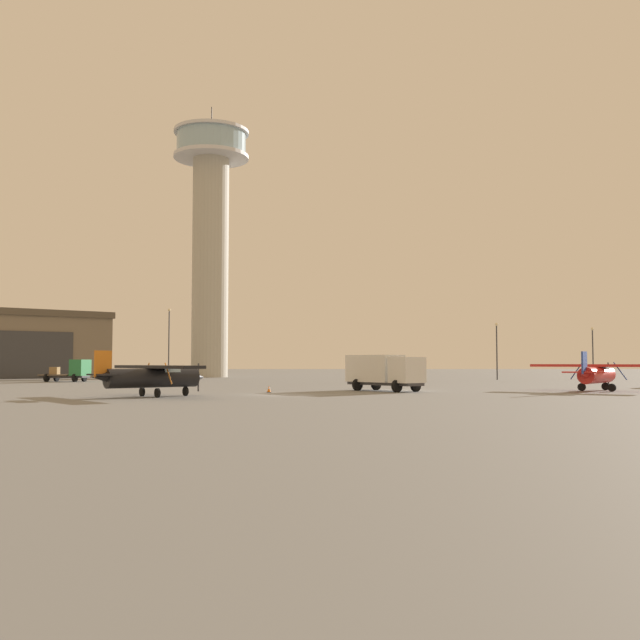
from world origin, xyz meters
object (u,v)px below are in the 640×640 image
at_px(truck_flatbed_green, 72,371).
at_px(light_post_north, 593,347).
at_px(truck_box_white, 384,370).
at_px(airplane_red, 597,373).
at_px(airplane_black, 151,375).
at_px(light_post_east, 497,345).
at_px(light_post_centre, 169,338).
at_px(traffic_cone_near_left, 269,389).
at_px(control_tower, 211,226).

relative_size(truck_flatbed_green, light_post_north, 0.85).
bearing_deg(truck_flatbed_green, truck_box_white, -25.54).
relative_size(airplane_red, truck_flatbed_green, 1.53).
relative_size(airplane_black, light_post_north, 1.26).
bearing_deg(light_post_north, light_post_east, -158.42).
bearing_deg(light_post_centre, airplane_black, -80.92).
relative_size(airplane_black, traffic_cone_near_left, 16.99).
bearing_deg(traffic_cone_near_left, light_post_north, 45.92).
bearing_deg(light_post_north, airplane_red, -112.00).
height_order(airplane_black, truck_box_white, airplane_black).
height_order(light_post_east, traffic_cone_near_left, light_post_east).
distance_m(light_post_east, light_post_north, 17.06).
height_order(airplane_black, light_post_east, light_post_east).
height_order(truck_box_white, light_post_east, light_post_east).
xyz_separation_m(control_tower, light_post_east, (41.46, -18.46, -19.76)).
bearing_deg(light_post_north, control_tower, 168.00).
distance_m(airplane_red, truck_box_white, 17.58).
height_order(airplane_red, light_post_east, light_post_east).
height_order(airplane_red, airplane_black, airplane_red).
distance_m(truck_flatbed_green, light_post_east, 55.71).
relative_size(airplane_black, light_post_centre, 0.91).
relative_size(control_tower, light_post_north, 5.88).
height_order(airplane_black, traffic_cone_near_left, airplane_black).
distance_m(airplane_black, truck_box_white, 19.79).
height_order(light_post_east, light_post_north, light_post_east).
bearing_deg(truck_flatbed_green, traffic_cone_near_left, -36.68).
xyz_separation_m(truck_box_white, light_post_centre, (-26.42, 47.74, 4.35)).
distance_m(airplane_black, truck_flatbed_green, 43.39).
distance_m(airplane_red, traffic_cone_near_left, 27.05).
bearing_deg(light_post_east, light_post_north, 21.58).
distance_m(truck_box_white, light_post_north, 57.07).
height_order(truck_box_white, light_post_centre, light_post_centre).
relative_size(airplane_red, traffic_cone_near_left, 17.48).
bearing_deg(airplane_red, truck_flatbed_green, 96.67).
distance_m(light_post_east, traffic_cone_near_left, 50.22).
height_order(truck_flatbed_green, traffic_cone_near_left, truck_flatbed_green).
xyz_separation_m(control_tower, airplane_red, (39.04, -57.43, -22.95)).
distance_m(control_tower, airplane_red, 73.14).
bearing_deg(airplane_black, control_tower, 56.07).
distance_m(control_tower, truck_box_white, 64.59).
bearing_deg(light_post_north, light_post_centre, 176.85).
bearing_deg(control_tower, light_post_north, -12.00).
bearing_deg(airplane_black, light_post_north, 7.92).
relative_size(control_tower, traffic_cone_near_left, 79.53).
distance_m(truck_box_white, light_post_east, 43.08).
bearing_deg(light_post_north, truck_box_white, -128.96).
height_order(control_tower, airplane_black, control_tower).
bearing_deg(airplane_black, traffic_cone_near_left, 5.44).
xyz_separation_m(control_tower, light_post_centre, (-4.94, -8.76, -18.41)).
height_order(control_tower, truck_flatbed_green, control_tower).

